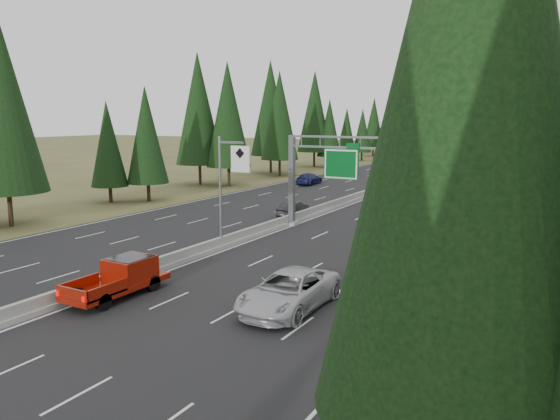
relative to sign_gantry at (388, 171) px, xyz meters
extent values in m
cube|color=black|center=(-8.92, 45.12, -5.23)|extent=(32.00, 260.00, 0.08)
cube|color=olive|center=(8.88, 45.12, -5.24)|extent=(3.60, 260.00, 0.06)
cube|color=#494C23|center=(-26.72, 45.12, -5.24)|extent=(3.60, 260.00, 0.06)
cube|color=gray|center=(-8.92, 45.12, -5.04)|extent=(0.70, 260.00, 0.30)
cube|color=gray|center=(-8.92, 45.12, -4.64)|extent=(0.30, 260.00, 0.60)
cube|color=slate|center=(-8.57, 0.12, -1.29)|extent=(0.45, 0.45, 7.80)
cube|color=gray|center=(-8.57, 0.12, -5.04)|extent=(0.90, 0.90, 0.30)
cube|color=slate|center=(7.28, 0.12, -1.29)|extent=(0.45, 0.45, 7.80)
cube|color=gray|center=(7.28, 0.12, -5.04)|extent=(0.90, 0.90, 0.30)
cube|color=slate|center=(-0.64, 0.12, 2.53)|extent=(15.85, 0.35, 0.16)
cube|color=slate|center=(-0.64, 0.12, 1.69)|extent=(15.85, 0.35, 0.16)
cube|color=#054C19|center=(-3.92, -0.13, 0.36)|extent=(3.00, 0.10, 2.50)
cube|color=silver|center=(-3.92, -0.19, 0.36)|extent=(2.85, 0.02, 2.35)
cube|color=#054C19|center=(-2.92, -0.13, 1.86)|extent=(1.10, 0.10, 0.45)
cube|color=black|center=(2.58, -0.18, 0.86)|extent=(4.50, 0.40, 1.50)
cube|color=orange|center=(2.58, -0.40, 1.21)|extent=(3.80, 0.02, 0.18)
cube|color=orange|center=(2.58, -0.40, 0.86)|extent=(3.80, 0.02, 0.18)
cube|color=orange|center=(2.58, -0.40, 0.51)|extent=(3.80, 0.02, 0.18)
cylinder|color=slate|center=(-8.92, -9.88, -1.19)|extent=(0.20, 0.20, 8.00)
cube|color=gray|center=(-8.92, -9.88, -5.09)|extent=(0.50, 0.50, 0.20)
cube|color=slate|center=(-7.92, -9.88, 2.41)|extent=(2.00, 0.15, 0.15)
cube|color=silver|center=(-7.12, -10.00, 1.31)|extent=(1.50, 0.06, 1.80)
cone|color=black|center=(11.36, -28.86, 5.24)|extent=(6.52, 6.52, 15.22)
cylinder|color=black|center=(10.71, -12.09, -4.15)|extent=(0.40, 0.40, 2.24)
cone|color=black|center=(10.71, -12.09, 2.86)|extent=(5.05, 5.05, 11.78)
cylinder|color=black|center=(10.65, 2.69, -3.86)|extent=(0.40, 0.40, 2.81)
cone|color=black|center=(10.65, 2.69, 4.93)|extent=(6.33, 6.33, 14.77)
cylinder|color=black|center=(-29.77, -12.01, -3.77)|extent=(0.40, 0.40, 3.00)
cone|color=black|center=(-29.77, -12.01, 5.62)|extent=(6.76, 6.76, 15.77)
cylinder|color=black|center=(-29.43, 4.73, -4.24)|extent=(0.40, 0.40, 2.05)
cone|color=black|center=(-29.43, 4.73, 2.18)|extent=(4.62, 4.62, 10.78)
cylinder|color=black|center=(-32.51, 1.97, -4.37)|extent=(0.40, 0.40, 1.79)
cone|color=black|center=(-32.51, 1.97, 1.22)|extent=(4.03, 4.03, 9.39)
cylinder|color=black|center=(-29.17, 20.18, -3.93)|extent=(0.40, 0.40, 2.68)
cone|color=black|center=(-29.17, 20.18, 4.45)|extent=(6.04, 6.04, 14.08)
cylinder|color=black|center=(-33.73, 19.66, -3.82)|extent=(0.40, 0.40, 2.90)
cone|color=black|center=(-33.73, 19.66, 5.25)|extent=(6.53, 6.53, 15.24)
cylinder|color=black|center=(-29.59, 34.95, -3.94)|extent=(0.40, 0.40, 2.65)
cone|color=black|center=(-29.59, 34.95, 4.34)|extent=(5.96, 5.96, 13.91)
cylinder|color=black|center=(-33.30, 38.44, -3.78)|extent=(0.40, 0.40, 2.99)
cone|color=black|center=(-33.30, 38.44, 5.56)|extent=(6.72, 6.72, 15.68)
cylinder|color=black|center=(-29.12, 52.93, -4.25)|extent=(0.40, 0.40, 2.03)
cone|color=black|center=(-29.12, 52.93, 2.09)|extent=(4.57, 4.57, 10.65)
cylinder|color=black|center=(-31.95, 52.37, -3.84)|extent=(0.40, 0.40, 2.86)
cone|color=black|center=(-31.95, 52.37, 5.11)|extent=(6.44, 6.44, 15.03)
cylinder|color=black|center=(-29.45, 70.75, -4.38)|extent=(0.40, 0.40, 1.79)
cone|color=black|center=(-29.45, 70.75, 1.21)|extent=(4.02, 4.02, 9.38)
cylinder|color=black|center=(-32.36, 68.98, -4.37)|extent=(0.40, 0.40, 1.81)
cone|color=black|center=(-32.36, 68.98, 1.28)|extent=(4.06, 4.06, 9.48)
cylinder|color=black|center=(-28.21, 87.44, -4.27)|extent=(0.40, 0.40, 2.00)
cone|color=black|center=(-28.21, 87.44, 2.00)|extent=(4.51, 4.51, 10.52)
cylinder|color=black|center=(-32.23, 85.42, -4.16)|extent=(0.40, 0.40, 2.23)
cone|color=black|center=(-32.23, 85.42, 2.80)|extent=(5.01, 5.01, 11.68)
cylinder|color=black|center=(-29.22, 101.77, -3.85)|extent=(0.40, 0.40, 2.84)
cone|color=black|center=(-29.22, 101.77, 5.03)|extent=(6.40, 6.40, 14.92)
cylinder|color=black|center=(-32.24, 104.29, -3.78)|extent=(0.40, 0.40, 2.97)
cone|color=black|center=(-32.24, 104.29, 5.51)|extent=(6.69, 6.69, 15.61)
cylinder|color=black|center=(-29.84, 119.46, -3.87)|extent=(0.40, 0.40, 2.79)
cone|color=black|center=(-29.84, 119.46, 4.84)|extent=(6.27, 6.27, 14.64)
cylinder|color=black|center=(-33.81, 119.92, -4.11)|extent=(0.40, 0.40, 2.32)
cone|color=black|center=(-33.81, 119.92, 3.13)|extent=(5.21, 5.21, 12.16)
cylinder|color=black|center=(-29.60, 136.25, -3.88)|extent=(0.40, 0.40, 2.79)
cone|color=black|center=(-29.60, 136.25, 4.83)|extent=(6.27, 6.27, 14.63)
cylinder|color=black|center=(-32.64, 135.45, -4.21)|extent=(0.40, 0.40, 2.13)
cone|color=black|center=(-32.64, 135.45, 2.44)|extent=(4.79, 4.79, 11.17)
cylinder|color=black|center=(-28.47, 153.95, -4.30)|extent=(0.40, 0.40, 1.94)
cone|color=black|center=(-28.47, 153.95, 1.77)|extent=(4.37, 4.37, 10.19)
cylinder|color=black|center=(-32.96, 155.03, -3.88)|extent=(0.40, 0.40, 2.78)
cone|color=black|center=(-32.96, 155.03, 4.82)|extent=(6.26, 6.26, 14.61)
imported|color=#B2B2B7|center=(1.30, -18.44, -4.26)|extent=(3.12, 6.71, 1.86)
cylinder|color=black|center=(-8.32, -23.09, -4.76)|extent=(0.32, 0.85, 0.85)
cylinder|color=black|center=(-6.51, -23.09, -4.76)|extent=(0.32, 0.85, 0.85)
cylinder|color=black|center=(-8.32, -19.58, -4.76)|extent=(0.32, 0.85, 0.85)
cylinder|color=black|center=(-6.51, -19.58, -4.76)|extent=(0.32, 0.85, 0.85)
cube|color=maroon|center=(-7.42, -21.28, -4.60)|extent=(2.13, 5.96, 0.32)
cube|color=maroon|center=(-7.42, -20.33, -3.86)|extent=(2.02, 2.34, 1.17)
cube|color=black|center=(-7.42, -20.33, -3.54)|extent=(1.81, 2.02, 0.58)
cube|color=maroon|center=(-8.43, -22.88, -4.23)|extent=(0.11, 2.55, 0.64)
cube|color=maroon|center=(-6.41, -22.88, -4.23)|extent=(0.11, 2.55, 0.64)
cube|color=maroon|center=(-7.42, -24.16, -4.23)|extent=(2.13, 0.11, 0.64)
imported|color=#155E3E|center=(-4.37, 14.54, -4.38)|extent=(2.27, 4.88, 1.62)
imported|color=#570C10|center=(-0.13, 17.15, -4.50)|extent=(1.52, 4.21, 1.38)
imported|color=#232326|center=(-2.20, 62.41, -4.39)|extent=(2.37, 5.53, 1.59)
imported|color=silver|center=(1.26, 83.89, -4.50)|extent=(2.29, 4.96, 1.38)
imported|color=black|center=(-7.26, 84.91, -4.43)|extent=(1.80, 4.47, 1.52)
imported|color=black|center=(-10.42, 3.84, -4.47)|extent=(1.81, 4.48, 1.45)
imported|color=#161B4D|center=(-20.23, 26.78, -4.40)|extent=(2.59, 5.60, 1.58)
imported|color=silver|center=(-10.42, 49.89, -4.43)|extent=(1.80, 4.43, 1.51)
imported|color=black|center=(-23.42, 74.31, -4.51)|extent=(2.32, 4.92, 1.36)
camera|label=1|loc=(13.57, -40.97, 4.18)|focal=35.00mm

